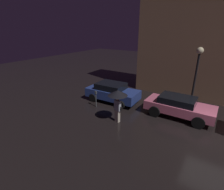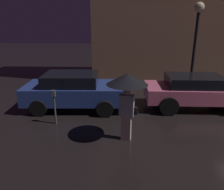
% 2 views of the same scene
% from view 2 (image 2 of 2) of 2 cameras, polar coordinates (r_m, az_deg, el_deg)
% --- Properties ---
extents(parked_car_blue, '(4.07, 2.02, 1.43)m').
position_cam_2_polar(parked_car_blue, '(8.92, -9.69, 1.32)').
color(parked_car_blue, navy).
rests_on(parked_car_blue, ground).
extents(parked_car_pink, '(4.17, 1.91, 1.34)m').
position_cam_2_polar(parked_car_pink, '(9.45, 21.22, 1.13)').
color(parked_car_pink, '#DB6684').
rests_on(parked_car_pink, ground).
extents(pedestrian_with_umbrella, '(1.16, 1.16, 2.03)m').
position_cam_2_polar(pedestrian_with_umbrella, '(6.07, 3.97, 2.36)').
color(pedestrian_with_umbrella, beige).
rests_on(pedestrian_with_umbrella, ground).
extents(parking_meter, '(0.12, 0.10, 1.21)m').
position_cam_2_polar(parking_meter, '(7.61, -14.82, -2.11)').
color(parking_meter, '#4C5154').
rests_on(parking_meter, ground).
extents(street_lamp_near, '(0.45, 0.45, 4.21)m').
position_cam_2_polar(street_lamp_near, '(11.17, 21.25, 15.72)').
color(street_lamp_near, black).
rests_on(street_lamp_near, ground).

